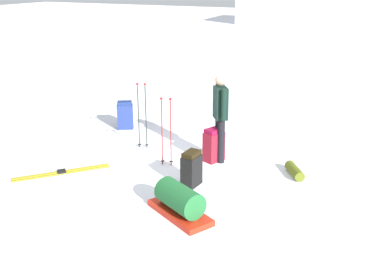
{
  "coord_description": "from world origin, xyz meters",
  "views": [
    {
      "loc": [
        3.51,
        -7.39,
        3.43
      ],
      "look_at": [
        0.0,
        0.0,
        0.7
      ],
      "focal_mm": 42.91,
      "sensor_mm": 36.0,
      "label": 1
    }
  ],
  "objects_px": {
    "ski_poles_planted_near": "(166,128)",
    "ski_poles_planted_far": "(142,112)",
    "ski_pair_near": "(62,172)",
    "backpack_large_dark": "(214,145)",
    "backpack_small_spare": "(191,169)",
    "backpack_bright": "(125,115)",
    "gear_sled": "(180,202)",
    "sleeping_mat_rolled": "(295,171)",
    "skier_standing": "(220,113)"
  },
  "relations": [
    {
      "from": "backpack_bright",
      "to": "sleeping_mat_rolled",
      "type": "distance_m",
      "value": 4.29
    },
    {
      "from": "ski_pair_near",
      "to": "ski_poles_planted_far",
      "type": "bearing_deg",
      "value": 69.37
    },
    {
      "from": "skier_standing",
      "to": "backpack_small_spare",
      "type": "xyz_separation_m",
      "value": [
        -0.02,
        -1.22,
        -0.66
      ]
    },
    {
      "from": "skier_standing",
      "to": "gear_sled",
      "type": "relative_size",
      "value": 1.42
    },
    {
      "from": "gear_sled",
      "to": "backpack_bright",
      "type": "bearing_deg",
      "value": 134.04
    },
    {
      "from": "skier_standing",
      "to": "backpack_small_spare",
      "type": "distance_m",
      "value": 1.39
    },
    {
      "from": "backpack_bright",
      "to": "backpack_large_dark",
      "type": "bearing_deg",
      "value": -19.14
    },
    {
      "from": "backpack_large_dark",
      "to": "ski_pair_near",
      "type": "bearing_deg",
      "value": -142.59
    },
    {
      "from": "sleeping_mat_rolled",
      "to": "ski_pair_near",
      "type": "bearing_deg",
      "value": -156.01
    },
    {
      "from": "ski_pair_near",
      "to": "backpack_large_dark",
      "type": "distance_m",
      "value": 2.86
    },
    {
      "from": "backpack_large_dark",
      "to": "backpack_small_spare",
      "type": "distance_m",
      "value": 1.16
    },
    {
      "from": "backpack_bright",
      "to": "backpack_small_spare",
      "type": "height_order",
      "value": "backpack_bright"
    },
    {
      "from": "ski_pair_near",
      "to": "backpack_small_spare",
      "type": "height_order",
      "value": "backpack_small_spare"
    },
    {
      "from": "backpack_large_dark",
      "to": "ski_poles_planted_near",
      "type": "bearing_deg",
      "value": -143.09
    },
    {
      "from": "backpack_large_dark",
      "to": "ski_poles_planted_near",
      "type": "relative_size",
      "value": 0.5
    },
    {
      "from": "ski_poles_planted_near",
      "to": "sleeping_mat_rolled",
      "type": "bearing_deg",
      "value": 12.86
    },
    {
      "from": "backpack_bright",
      "to": "gear_sled",
      "type": "relative_size",
      "value": 0.55
    },
    {
      "from": "backpack_bright",
      "to": "ski_poles_planted_near",
      "type": "distance_m",
      "value": 2.41
    },
    {
      "from": "ski_poles_planted_near",
      "to": "gear_sled",
      "type": "xyz_separation_m",
      "value": [
        1.1,
        -1.62,
        -0.5
      ]
    },
    {
      "from": "ski_poles_planted_near",
      "to": "sleeping_mat_rolled",
      "type": "height_order",
      "value": "ski_poles_planted_near"
    },
    {
      "from": "ski_poles_planted_near",
      "to": "ski_poles_planted_far",
      "type": "xyz_separation_m",
      "value": [
        -0.87,
        0.57,
        0.03
      ]
    },
    {
      "from": "skier_standing",
      "to": "ski_poles_planted_near",
      "type": "bearing_deg",
      "value": -143.44
    },
    {
      "from": "ski_pair_near",
      "to": "ski_poles_planted_near",
      "type": "xyz_separation_m",
      "value": [
        1.53,
        1.18,
        0.71
      ]
    },
    {
      "from": "backpack_small_spare",
      "to": "ski_pair_near",
      "type": "bearing_deg",
      "value": -166.38
    },
    {
      "from": "backpack_small_spare",
      "to": "ski_poles_planted_near",
      "type": "height_order",
      "value": "ski_poles_planted_near"
    },
    {
      "from": "skier_standing",
      "to": "backpack_large_dark",
      "type": "bearing_deg",
      "value": -146.25
    },
    {
      "from": "backpack_large_dark",
      "to": "backpack_bright",
      "type": "height_order",
      "value": "backpack_bright"
    },
    {
      "from": "backpack_small_spare",
      "to": "ski_poles_planted_near",
      "type": "distance_m",
      "value": 1.1
    },
    {
      "from": "backpack_small_spare",
      "to": "ski_poles_planted_near",
      "type": "relative_size",
      "value": 0.47
    },
    {
      "from": "backpack_bright",
      "to": "gear_sled",
      "type": "bearing_deg",
      "value": -45.96
    },
    {
      "from": "ski_poles_planted_near",
      "to": "ski_poles_planted_far",
      "type": "relative_size",
      "value": 0.95
    },
    {
      "from": "backpack_large_dark",
      "to": "sleeping_mat_rolled",
      "type": "relative_size",
      "value": 1.18
    },
    {
      "from": "backpack_large_dark",
      "to": "backpack_small_spare",
      "type": "bearing_deg",
      "value": -86.15
    },
    {
      "from": "ski_poles_planted_far",
      "to": "sleeping_mat_rolled",
      "type": "xyz_separation_m",
      "value": [
        3.17,
        -0.05,
        -0.67
      ]
    },
    {
      "from": "backpack_large_dark",
      "to": "ski_poles_planted_far",
      "type": "xyz_separation_m",
      "value": [
        -1.6,
        0.02,
        0.44
      ]
    },
    {
      "from": "backpack_bright",
      "to": "ski_poles_planted_far",
      "type": "xyz_separation_m",
      "value": [
        1.01,
        -0.88,
        0.44
      ]
    },
    {
      "from": "ski_poles_planted_far",
      "to": "ski_pair_near",
      "type": "bearing_deg",
      "value": -110.63
    },
    {
      "from": "backpack_bright",
      "to": "ski_poles_planted_near",
      "type": "xyz_separation_m",
      "value": [
        1.88,
        -1.45,
        0.41
      ]
    },
    {
      "from": "gear_sled",
      "to": "sleeping_mat_rolled",
      "type": "height_order",
      "value": "gear_sled"
    },
    {
      "from": "skier_standing",
      "to": "ski_poles_planted_near",
      "type": "xyz_separation_m",
      "value": [
        -0.82,
        -0.61,
        -0.23
      ]
    },
    {
      "from": "ski_poles_planted_near",
      "to": "ski_poles_planted_far",
      "type": "bearing_deg",
      "value": 146.58
    },
    {
      "from": "ski_poles_planted_far",
      "to": "sleeping_mat_rolled",
      "type": "relative_size",
      "value": 2.49
    },
    {
      "from": "ski_pair_near",
      "to": "gear_sled",
      "type": "xyz_separation_m",
      "value": [
        2.62,
        -0.44,
        0.21
      ]
    },
    {
      "from": "ski_poles_planted_near",
      "to": "gear_sled",
      "type": "height_order",
      "value": "ski_poles_planted_near"
    },
    {
      "from": "ski_poles_planted_near",
      "to": "ski_poles_planted_far",
      "type": "distance_m",
      "value": 1.04
    },
    {
      "from": "ski_pair_near",
      "to": "backpack_large_dark",
      "type": "xyz_separation_m",
      "value": [
        2.26,
        1.73,
        0.31
      ]
    },
    {
      "from": "backpack_large_dark",
      "to": "backpack_bright",
      "type": "distance_m",
      "value": 2.76
    },
    {
      "from": "ski_pair_near",
      "to": "backpack_small_spare",
      "type": "relative_size",
      "value": 2.29
    },
    {
      "from": "backpack_large_dark",
      "to": "backpack_small_spare",
      "type": "height_order",
      "value": "backpack_large_dark"
    },
    {
      "from": "sleeping_mat_rolled",
      "to": "skier_standing",
      "type": "bearing_deg",
      "value": 176.73
    }
  ]
}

